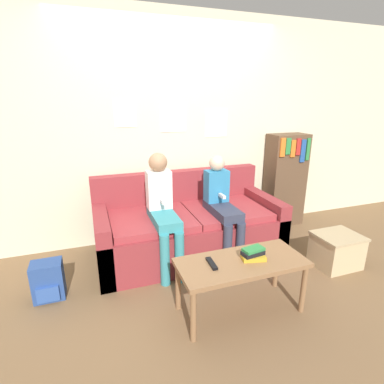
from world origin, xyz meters
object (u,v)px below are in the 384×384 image
at_px(coffee_table, 241,267).
at_px(storage_box, 336,250).
at_px(backpack, 48,281).
at_px(person_right, 222,203).
at_px(person_left, 163,207).
at_px(tv_remote, 212,263).
at_px(bookshelf, 285,180).
at_px(couch, 188,228).

xyz_separation_m(coffee_table, storage_box, (1.26, 0.28, -0.23)).
bearing_deg(backpack, storage_box, -8.43).
relative_size(coffee_table, person_right, 0.93).
distance_m(person_left, backpack, 1.19).
bearing_deg(tv_remote, storage_box, 12.38).
height_order(tv_remote, backpack, tv_remote).
bearing_deg(backpack, bookshelf, 14.25).
bearing_deg(bookshelf, backpack, -165.75).
bearing_deg(couch, bookshelf, 13.36).
height_order(bookshelf, storage_box, bookshelf).
xyz_separation_m(person_left, backpack, (-1.07, -0.17, -0.49)).
height_order(person_left, person_right, person_left).
xyz_separation_m(storage_box, backpack, (-2.75, 0.41, -0.01)).
bearing_deg(coffee_table, person_left, 115.62).
relative_size(couch, storage_box, 4.46).
bearing_deg(person_left, coffee_table, -64.38).
xyz_separation_m(couch, backpack, (-1.40, -0.38, -0.13)).
bearing_deg(coffee_table, couch, 94.51).
relative_size(coffee_table, storage_box, 2.30).
distance_m(person_right, backpack, 1.77).
height_order(person_right, storage_box, person_right).
bearing_deg(person_left, storage_box, -19.11).
distance_m(coffee_table, tv_remote, 0.26).
bearing_deg(backpack, person_left, 9.20).
distance_m(person_right, tv_remote, 0.96).
relative_size(person_right, tv_remote, 6.40).
height_order(person_left, bookshelf, bookshelf).
bearing_deg(person_left, tv_remote, -78.63).
height_order(person_left, tv_remote, person_left).
relative_size(tv_remote, storage_box, 0.39).
bearing_deg(person_right, storage_box, -28.53).
height_order(tv_remote, bookshelf, bookshelf).
relative_size(storage_box, backpack, 1.30).
bearing_deg(bookshelf, storage_box, -97.56).
height_order(couch, person_right, person_right).
relative_size(coffee_table, person_left, 0.88).
distance_m(couch, person_right, 0.50).
distance_m(bookshelf, storage_box, 1.24).
distance_m(person_right, bookshelf, 1.33).
xyz_separation_m(coffee_table, backpack, (-1.49, 0.69, -0.23)).
bearing_deg(coffee_table, backpack, 155.11).
distance_m(couch, coffee_table, 1.08).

